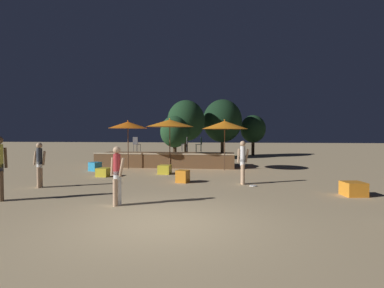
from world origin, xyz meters
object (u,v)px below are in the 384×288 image
at_px(person_4, 243,161).
at_px(bistro_chair_2, 136,143).
at_px(patio_umbrella_1, 128,125).
at_px(bistro_chair_1, 200,143).
at_px(cube_seat_2, 95,167).
at_px(cube_seat_3, 183,176).
at_px(patio_umbrella_0, 170,123).
at_px(background_tree_3, 222,121).
at_px(cube_seat_1, 353,189).
at_px(patio_umbrella_2, 225,125).
at_px(background_tree_1, 175,132).
at_px(background_tree_2, 186,121).
at_px(person_1, 117,174).
at_px(frisbee_disc, 253,186).
at_px(cube_seat_0, 104,172).
at_px(background_tree_0, 253,129).
at_px(person_0, 40,164).
at_px(bistro_chair_0, 186,143).
at_px(cube_seat_4, 165,170).

relative_size(person_4, bistro_chair_2, 1.88).
relative_size(patio_umbrella_1, bistro_chair_1, 3.03).
bearing_deg(cube_seat_2, cube_seat_3, -30.93).
height_order(patio_umbrella_0, background_tree_3, background_tree_3).
relative_size(cube_seat_1, background_tree_3, 0.15).
xyz_separation_m(patio_umbrella_2, background_tree_1, (-3.84, 5.99, -0.32)).
bearing_deg(background_tree_2, patio_umbrella_0, -89.39).
distance_m(patio_umbrella_2, background_tree_3, 9.34).
height_order(cube_seat_1, person_4, person_4).
xyz_separation_m(person_1, frisbee_disc, (3.92, 3.52, -0.84)).
height_order(cube_seat_0, bistro_chair_1, bistro_chair_1).
relative_size(bistro_chair_2, background_tree_2, 0.20).
relative_size(bistro_chair_2, background_tree_3, 0.18).
xyz_separation_m(patio_umbrella_2, background_tree_0, (2.36, 11.26, -0.04)).
xyz_separation_m(patio_umbrella_0, background_tree_0, (5.44, 10.90, -0.17)).
bearing_deg(person_1, patio_umbrella_0, -160.86).
bearing_deg(bistro_chair_2, person_4, 154.15).
bearing_deg(bistro_chair_1, cube_seat_3, -14.67).
relative_size(patio_umbrella_1, background_tree_2, 0.59).
xyz_separation_m(cube_seat_3, person_0, (-5.00, -1.79, 0.63)).
bearing_deg(background_tree_3, person_0, -112.05).
relative_size(cube_seat_2, background_tree_3, 0.13).
height_order(patio_umbrella_2, background_tree_1, background_tree_1).
height_order(person_4, frisbee_disc, person_4).
relative_size(person_0, bistro_chair_2, 1.82).
height_order(bistro_chair_1, background_tree_3, background_tree_3).
distance_m(bistro_chair_0, bistro_chair_2, 3.07).
distance_m(cube_seat_2, person_1, 8.23).
relative_size(patio_umbrella_2, cube_seat_2, 4.21).
bearing_deg(bistro_chair_1, frisbee_disc, 7.32).
relative_size(patio_umbrella_0, cube_seat_2, 4.38).
bearing_deg(cube_seat_3, cube_seat_2, 149.07).
xyz_separation_m(cube_seat_4, background_tree_0, (5.23, 13.22, 2.18)).
height_order(bistro_chair_1, background_tree_2, background_tree_2).
relative_size(bistro_chair_2, background_tree_0, 0.25).
relative_size(patio_umbrella_0, background_tree_0, 0.78).
height_order(frisbee_disc, background_tree_0, background_tree_0).
distance_m(cube_seat_1, cube_seat_3, 6.07).
bearing_deg(person_4, patio_umbrella_1, -133.65).
bearing_deg(cube_seat_3, patio_umbrella_2, 69.70).
distance_m(cube_seat_3, bistro_chair_2, 7.17).
height_order(cube_seat_0, bistro_chair_2, bistro_chair_2).
bearing_deg(patio_umbrella_0, patio_umbrella_1, -171.08).
bearing_deg(cube_seat_4, patio_umbrella_2, 34.39).
height_order(cube_seat_3, person_0, person_0).
height_order(patio_umbrella_0, person_1, patio_umbrella_0).
bearing_deg(cube_seat_0, patio_umbrella_2, 29.90).
relative_size(cube_seat_1, cube_seat_3, 1.30).
bearing_deg(patio_umbrella_0, bistro_chair_1, 46.42).
height_order(cube_seat_0, cube_seat_1, cube_seat_1).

